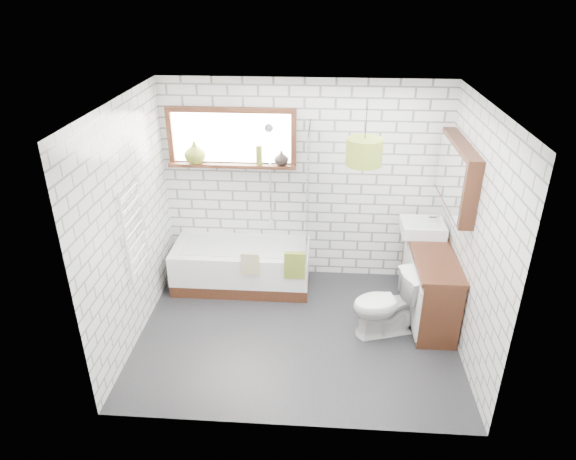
# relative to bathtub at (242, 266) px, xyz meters

# --- Properties ---
(floor) EXTENTS (3.40, 2.60, 0.01)m
(floor) POSITION_rel_bathtub_xyz_m (0.74, -0.93, -0.27)
(floor) COLOR black
(floor) RESTS_ON ground
(ceiling) EXTENTS (3.40, 2.60, 0.01)m
(ceiling) POSITION_rel_bathtub_xyz_m (0.74, -0.93, 2.24)
(ceiling) COLOR white
(ceiling) RESTS_ON ground
(wall_back) EXTENTS (3.40, 0.01, 2.50)m
(wall_back) POSITION_rel_bathtub_xyz_m (0.74, 0.37, 0.98)
(wall_back) COLOR white
(wall_back) RESTS_ON ground
(wall_front) EXTENTS (3.40, 0.01, 2.50)m
(wall_front) POSITION_rel_bathtub_xyz_m (0.74, -2.24, 0.98)
(wall_front) COLOR white
(wall_front) RESTS_ON ground
(wall_left) EXTENTS (0.01, 2.60, 2.50)m
(wall_left) POSITION_rel_bathtub_xyz_m (-0.97, -0.93, 0.98)
(wall_left) COLOR white
(wall_left) RESTS_ON ground
(wall_right) EXTENTS (0.01, 2.60, 2.50)m
(wall_right) POSITION_rel_bathtub_xyz_m (2.44, -0.93, 0.98)
(wall_right) COLOR white
(wall_right) RESTS_ON ground
(window) EXTENTS (1.52, 0.16, 0.68)m
(window) POSITION_rel_bathtub_xyz_m (-0.11, 0.33, 1.53)
(window) COLOR #32180E
(window) RESTS_ON wall_back
(towel_radiator) EXTENTS (0.06, 0.52, 1.00)m
(towel_radiator) POSITION_rel_bathtub_xyz_m (-0.92, -0.93, 0.93)
(towel_radiator) COLOR white
(towel_radiator) RESTS_ON wall_left
(mirror_cabinet) EXTENTS (0.16, 1.20, 0.70)m
(mirror_cabinet) POSITION_rel_bathtub_xyz_m (2.36, -0.33, 1.38)
(mirror_cabinet) COLOR #32180E
(mirror_cabinet) RESTS_ON wall_right
(shower_riser) EXTENTS (0.02, 0.02, 1.30)m
(shower_riser) POSITION_rel_bathtub_xyz_m (0.34, 0.33, 1.08)
(shower_riser) COLOR silver
(shower_riser) RESTS_ON wall_back
(bathtub) EXTENTS (1.66, 0.73, 0.54)m
(bathtub) POSITION_rel_bathtub_xyz_m (0.00, 0.00, 0.00)
(bathtub) COLOR white
(bathtub) RESTS_ON floor
(shower_screen) EXTENTS (0.02, 0.72, 1.50)m
(shower_screen) POSITION_rel_bathtub_xyz_m (0.81, 0.00, 1.02)
(shower_screen) COLOR white
(shower_screen) RESTS_ON bathtub
(towel_green) EXTENTS (0.24, 0.07, 0.33)m
(towel_green) POSITION_rel_bathtub_xyz_m (0.68, -0.37, 0.25)
(towel_green) COLOR olive
(towel_green) RESTS_ON bathtub
(towel_beige) EXTENTS (0.21, 0.05, 0.27)m
(towel_beige) POSITION_rel_bathtub_xyz_m (0.16, -0.37, 0.25)
(towel_beige) COLOR tan
(towel_beige) RESTS_ON bathtub
(vanity) EXTENTS (0.45, 1.41, 0.80)m
(vanity) POSITION_rel_bathtub_xyz_m (2.21, -0.43, 0.13)
(vanity) COLOR #32180E
(vanity) RESTS_ON floor
(basin) EXTENTS (0.49, 0.43, 0.14)m
(basin) POSITION_rel_bathtub_xyz_m (2.15, -0.01, 0.61)
(basin) COLOR white
(basin) RESTS_ON vanity
(tap) EXTENTS (0.04, 0.04, 0.17)m
(tap) POSITION_rel_bathtub_xyz_m (2.31, -0.01, 0.67)
(tap) COLOR silver
(tap) RESTS_ON vanity
(toilet) EXTENTS (0.60, 0.81, 0.73)m
(toilet) POSITION_rel_bathtub_xyz_m (1.69, -0.86, 0.10)
(toilet) COLOR white
(toilet) RESTS_ON floor
(vase_olive) EXTENTS (0.31, 0.31, 0.27)m
(vase_olive) POSITION_rel_bathtub_xyz_m (-0.55, 0.30, 1.34)
(vase_olive) COLOR olive
(vase_olive) RESTS_ON window
(vase_dark) EXTENTS (0.19, 0.19, 0.18)m
(vase_dark) POSITION_rel_bathtub_xyz_m (0.48, 0.30, 1.30)
(vase_dark) COLOR black
(vase_dark) RESTS_ON window
(bottle) EXTENTS (0.09, 0.09, 0.23)m
(bottle) POSITION_rel_bathtub_xyz_m (0.21, 0.30, 1.33)
(bottle) COLOR olive
(bottle) RESTS_ON window
(pendant) EXTENTS (0.33, 0.33, 0.24)m
(pendant) POSITION_rel_bathtub_xyz_m (1.33, -1.02, 1.83)
(pendant) COLOR olive
(pendant) RESTS_ON ceiling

